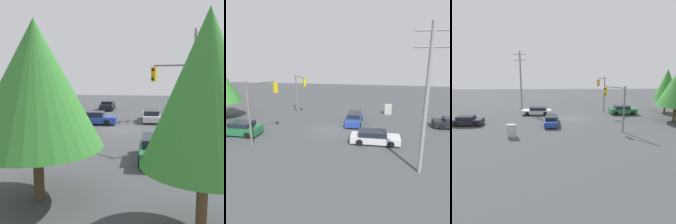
# 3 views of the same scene
# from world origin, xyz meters

# --- Properties ---
(ground_plane) EXTENTS (80.00, 80.00, 0.00)m
(ground_plane) POSITION_xyz_m (0.00, 0.00, 0.00)
(ground_plane) COLOR #424447
(sedan_silver) EXTENTS (4.70, 1.98, 1.27)m
(sedan_silver) POSITION_xyz_m (-4.97, 3.13, 0.62)
(sedan_silver) COLOR silver
(sedan_silver) RESTS_ON ground_plane
(sedan_blue) EXTENTS (1.87, 4.76, 1.32)m
(sedan_blue) POSITION_xyz_m (-2.41, -2.93, 0.64)
(sedan_blue) COLOR #233D93
(sedan_blue) RESTS_ON ground_plane
(sedan_green) EXTENTS (4.27, 2.07, 1.45)m
(sedan_green) POSITION_xyz_m (9.18, 3.18, 0.70)
(sedan_green) COLOR #1E6638
(sedan_green) RESTS_ON ground_plane
(sedan_dark) EXTENTS (4.00, 1.93, 1.29)m
(sedan_dark) POSITION_xyz_m (-13.83, -2.99, 0.63)
(sedan_dark) COLOR black
(sedan_dark) RESTS_ON ground_plane
(traffic_signal_main) EXTENTS (2.23, 2.17, 5.64)m
(traffic_signal_main) POSITION_xyz_m (5.59, -5.78, 3.83)
(traffic_signal_main) COLOR slate
(traffic_signal_main) RESTS_ON ground_plane
(traffic_signal_cross) EXTENTS (1.88, 2.77, 6.08)m
(traffic_signal_cross) POSITION_xyz_m (5.88, 4.51, 4.12)
(traffic_signal_cross) COLOR slate
(traffic_signal_cross) RESTS_ON ground_plane
(utility_pole_tall) EXTENTS (2.20, 0.28, 10.40)m
(utility_pole_tall) POSITION_xyz_m (-8.27, 8.10, 5.50)
(utility_pole_tall) COLOR gray
(utility_pole_tall) RESTS_ON ground_plane
(electrical_cabinet) EXTENTS (0.98, 0.51, 1.48)m
(electrical_cabinet) POSITION_xyz_m (-6.79, -8.07, 0.74)
(electrical_cabinet) COLOR #B2B2AD
(electrical_cabinet) RESTS_ON ground_plane
(tree_corner) EXTENTS (4.18, 4.18, 7.35)m
(tree_corner) POSITION_xyz_m (16.83, 4.43, 4.79)
(tree_corner) COLOR brown
(tree_corner) RESTS_ON ground_plane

